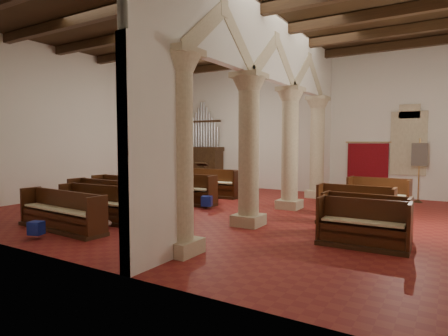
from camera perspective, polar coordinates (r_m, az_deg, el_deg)
floor at (r=12.43m, az=-0.47°, el=-6.48°), size 14.00×14.00×0.00m
ceiling at (r=12.78m, az=-0.49°, el=21.02°), size 14.00×14.00×0.00m
wall_back at (r=17.63m, az=9.88°, el=6.35°), size 14.00×0.02×6.00m
wall_front at (r=7.81m, az=-24.57°, el=9.07°), size 14.00×0.02×6.00m
wall_left at (r=16.99m, az=-21.13°, el=6.23°), size 0.02×12.00×6.00m
ceiling_beams at (r=12.73m, az=-0.48°, el=20.24°), size 13.80×11.80×0.30m
arcade at (r=11.45m, az=7.34°, el=10.50°), size 0.90×11.90×6.00m
window_back at (r=16.44m, az=26.30°, el=3.38°), size 1.00×0.03×2.20m
pipe_organ at (r=19.31m, az=-3.27°, el=1.35°), size 2.10×0.85×4.40m
lectern at (r=17.81m, az=-3.35°, el=-1.54°), size 0.61×0.63×1.31m
dossal_curtain at (r=16.61m, az=21.02°, el=-0.05°), size 1.80×0.07×2.17m
processional_banner at (r=15.75m, az=27.52°, el=-1.77°), size 0.55×0.70×2.39m
hymnal_box_a at (r=9.86m, az=-26.71°, el=-8.17°), size 0.37×0.33×0.31m
hymnal_box_b at (r=10.09m, az=-7.11°, el=-7.59°), size 0.34×0.31×0.28m
hymnal_box_c at (r=12.66m, az=-2.63°, el=-5.05°), size 0.41×0.37×0.34m
tube_heater_a at (r=10.81m, az=-21.54°, el=-7.48°), size 1.04×0.35×0.10m
tube_heater_b at (r=10.76m, az=-18.05°, el=-7.46°), size 1.09×0.53×0.11m
nave_pew_0 at (r=10.52m, az=-23.56°, el=-6.92°), size 3.04×0.86×1.00m
nave_pew_1 at (r=11.20m, az=-18.16°, el=-6.08°), size 2.87×0.86×1.02m
nave_pew_2 at (r=11.88m, az=-17.67°, el=-5.37°), size 2.91×0.86×1.10m
nave_pew_3 at (r=12.83m, az=-14.20°, el=-4.61°), size 2.98×0.76×1.11m
nave_pew_4 at (r=13.10m, az=-10.19°, el=-4.51°), size 2.70×0.82×1.02m
nave_pew_5 at (r=13.87m, az=-7.13°, el=-3.91°), size 3.08×0.84×1.09m
nave_pew_6 at (r=14.74m, az=-6.58°, el=-3.57°), size 3.08×0.71×0.99m
nave_pew_7 at (r=15.60m, az=-3.01°, el=-2.95°), size 3.10×0.96×1.13m
nave_pew_8 at (r=16.23m, az=-2.48°, el=-2.78°), size 3.18×0.73×1.05m
aisle_pew_0 at (r=8.66m, az=20.34°, el=-9.01°), size 1.89×0.71×1.03m
aisle_pew_1 at (r=9.59m, az=20.67°, el=-7.81°), size 2.02×0.77×1.01m
aisle_pew_2 at (r=10.76m, az=19.35°, el=-6.37°), size 1.99×0.74×1.08m
aisle_pew_3 at (r=11.67m, az=20.17°, el=-5.80°), size 1.62×0.65×0.96m
aisle_pew_4 at (r=12.86m, az=22.43°, el=-4.71°), size 1.88×0.84×1.12m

